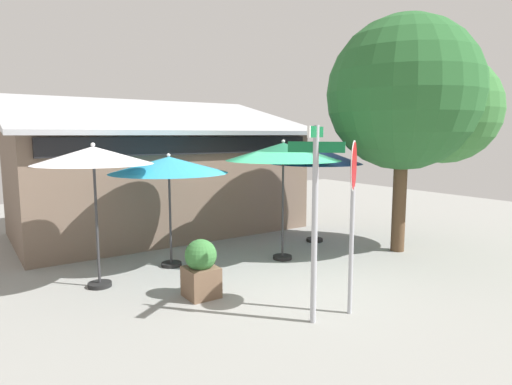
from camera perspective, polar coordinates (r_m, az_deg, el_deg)
name	(u,v)px	position (r m, az deg, el deg)	size (l,w,h in m)	color
ground_plane	(296,278)	(9.13, 5.33, -11.06)	(28.00, 28.00, 0.10)	gray
cafe_building	(160,178)	(13.26, -12.44, 1.82)	(8.38, 4.84, 4.04)	#705B4C
street_sign_post	(315,204)	(6.51, 7.74, -1.57)	(0.76, 0.71, 3.01)	#A8AAB2
stop_sign	(353,194)	(6.94, 12.60, -0.20)	(0.63, 0.49, 2.78)	#A8AAB2
patio_umbrella_ivory_left	(93,157)	(8.49, -20.55, 4.39)	(2.15, 2.15, 2.73)	black
patio_umbrella_teal_center	(169,166)	(9.46, -11.37, 3.47)	(2.53, 2.53, 2.47)	black
patio_umbrella_forest_green_right	(283,152)	(9.82, 3.60, 5.29)	(2.61, 2.61, 2.76)	black
patio_umbrella_royal_blue_far_right	(316,156)	(11.61, 7.89, 4.79)	(2.45, 2.45, 2.62)	black
shade_tree	(415,98)	(11.28, 20.16, 11.52)	(4.13, 3.64, 5.65)	brown
sidewalk_planter	(201,268)	(7.85, -7.24, -9.80)	(0.57, 0.57, 1.04)	brown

